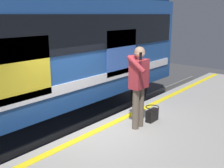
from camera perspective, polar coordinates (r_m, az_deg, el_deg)
name	(u,v)px	position (r m, az deg, el deg)	size (l,w,h in m)	color
ground_plane	(96,160)	(6.44, -3.33, -15.65)	(24.93, 24.93, 0.00)	#3D3D3F
safety_line	(106,126)	(5.85, -1.28, -8.92)	(13.51, 0.16, 0.01)	yellow
track_rail_near	(52,137)	(7.46, -12.51, -10.85)	(17.92, 0.08, 0.16)	slate
track_rail_far	(22,123)	(8.56, -18.52, -7.89)	(17.92, 0.08, 0.16)	slate
train_carriage	(44,45)	(7.65, -14.09, 7.92)	(9.22, 2.86, 3.75)	#1E478C
passenger	(139,81)	(5.52, 5.63, 0.67)	(0.57, 0.55, 1.71)	brown
handbag	(152,114)	(6.14, 8.48, -6.35)	(0.33, 0.30, 0.34)	black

